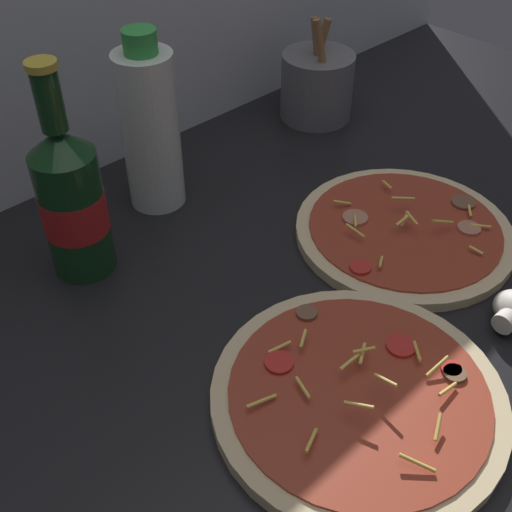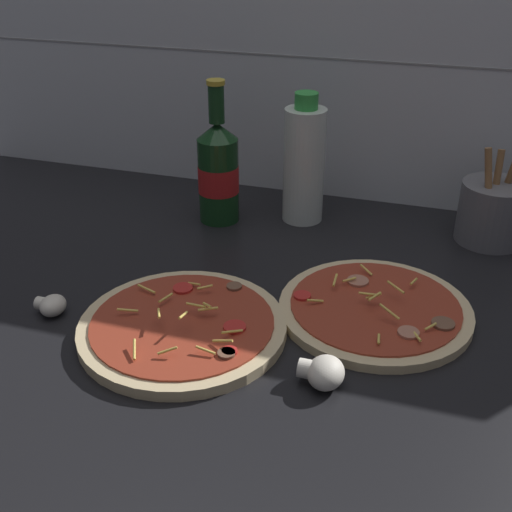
# 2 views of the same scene
# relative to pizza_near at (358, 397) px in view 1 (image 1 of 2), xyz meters

# --- Properties ---
(counter_slab) EXTENTS (1.60, 0.90, 0.03)m
(counter_slab) POSITION_rel_pizza_near_xyz_m (0.09, 0.09, -0.02)
(counter_slab) COLOR black
(counter_slab) RESTS_ON ground
(pizza_near) EXTENTS (0.29, 0.29, 0.05)m
(pizza_near) POSITION_rel_pizza_near_xyz_m (0.00, 0.00, 0.00)
(pizza_near) COLOR beige
(pizza_near) RESTS_ON counter_slab
(pizza_far) EXTENTS (0.28, 0.28, 0.04)m
(pizza_far) POSITION_rel_pizza_near_xyz_m (0.25, 0.13, -0.00)
(pizza_far) COLOR beige
(pizza_far) RESTS_ON counter_slab
(beer_bottle) EXTENTS (0.08, 0.08, 0.26)m
(beer_bottle) POSITION_rel_pizza_near_xyz_m (-0.08, 0.36, 0.09)
(beer_bottle) COLOR #143819
(beer_bottle) RESTS_ON counter_slab
(oil_bottle) EXTENTS (0.08, 0.08, 0.24)m
(oil_bottle) POSITION_rel_pizza_near_xyz_m (0.07, 0.41, 0.10)
(oil_bottle) COLOR silver
(oil_bottle) RESTS_ON counter_slab
(utensil_crock) EXTENTS (0.12, 0.12, 0.17)m
(utensil_crock) POSITION_rel_pizza_near_xyz_m (0.41, 0.43, 0.05)
(utensil_crock) COLOR slate
(utensil_crock) RESTS_ON counter_slab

